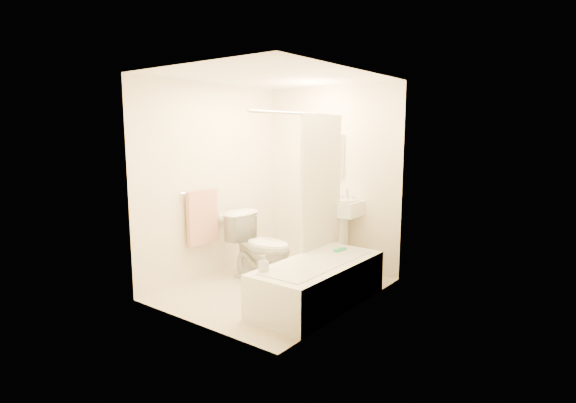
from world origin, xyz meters
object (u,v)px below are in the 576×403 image
Objects in this scene: bathtub at (318,283)px; bath_mat at (294,279)px; sink at (341,233)px; soap_bottle at (264,264)px; toilet at (261,247)px.

bathtub reaches higher than bath_mat.
soap_bottle is at bearing -84.86° from sink.
toilet is 1.41× the size of bath_mat.
bathtub is at bearing -70.61° from sink.
sink is 1.74m from soap_bottle.
sink is 0.88m from bath_mat.
toilet is 1.04m from bathtub.
sink is at bearing -35.82° from toilet.
bath_mat is 3.53× the size of soap_bottle.
toilet is 0.82× the size of sink.
bathtub is (0.40, -1.13, -0.28)m from sink.
sink is 1.72× the size of bath_mat.
toilet is 1.13m from soap_bottle.
soap_bottle reaches higher than bathtub.
sink is at bearing 109.32° from bathtub.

